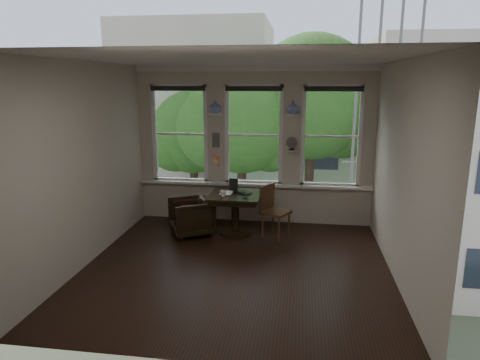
% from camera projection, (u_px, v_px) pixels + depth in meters
% --- Properties ---
extents(ground, '(4.50, 4.50, 0.00)m').
position_uv_depth(ground, '(236.00, 267.00, 6.38)').
color(ground, black).
rests_on(ground, ground).
extents(ceiling, '(4.50, 4.50, 0.00)m').
position_uv_depth(ceiling, '(236.00, 59.00, 5.70)').
color(ceiling, silver).
rests_on(ceiling, ground).
extents(wall_back, '(4.50, 0.00, 4.50)m').
position_uv_depth(wall_back, '(254.00, 145.00, 8.21)').
color(wall_back, beige).
rests_on(wall_back, ground).
extents(wall_front, '(4.50, 0.00, 4.50)m').
position_uv_depth(wall_front, '(199.00, 218.00, 3.87)').
color(wall_front, beige).
rests_on(wall_front, ground).
extents(wall_left, '(0.00, 4.50, 4.50)m').
position_uv_depth(wall_left, '(87.00, 164.00, 6.35)').
color(wall_left, beige).
rests_on(wall_left, ground).
extents(wall_right, '(0.00, 4.50, 4.50)m').
position_uv_depth(wall_right, '(402.00, 174.00, 5.73)').
color(wall_right, beige).
rests_on(wall_right, ground).
extents(window_left, '(1.10, 0.12, 1.90)m').
position_uv_depth(window_left, '(180.00, 134.00, 8.37)').
color(window_left, white).
rests_on(window_left, ground).
extents(window_center, '(1.10, 0.12, 1.90)m').
position_uv_depth(window_center, '(254.00, 135.00, 8.17)').
color(window_center, white).
rests_on(window_center, ground).
extents(window_right, '(1.10, 0.12, 1.90)m').
position_uv_depth(window_right, '(331.00, 136.00, 7.96)').
color(window_right, white).
rests_on(window_right, ground).
extents(shelf_left, '(0.26, 0.16, 0.03)m').
position_uv_depth(shelf_left, '(215.00, 114.00, 8.08)').
color(shelf_left, white).
rests_on(shelf_left, ground).
extents(shelf_right, '(0.26, 0.16, 0.03)m').
position_uv_depth(shelf_right, '(293.00, 115.00, 7.88)').
color(shelf_right, white).
rests_on(shelf_right, ground).
extents(intercom, '(0.14, 0.06, 0.28)m').
position_uv_depth(intercom, '(216.00, 140.00, 8.22)').
color(intercom, '#59544F').
rests_on(intercom, ground).
extents(sticky_notes, '(0.16, 0.01, 0.24)m').
position_uv_depth(sticky_notes, '(216.00, 158.00, 8.30)').
color(sticky_notes, pink).
rests_on(sticky_notes, ground).
extents(desk_fan, '(0.20, 0.20, 0.24)m').
position_uv_depth(desk_fan, '(292.00, 146.00, 7.99)').
color(desk_fan, '#59544F').
rests_on(desk_fan, ground).
extents(vase_left, '(0.24, 0.24, 0.25)m').
position_uv_depth(vase_left, '(215.00, 107.00, 8.05)').
color(vase_left, silver).
rests_on(vase_left, shelf_left).
extents(vase_right, '(0.24, 0.24, 0.25)m').
position_uv_depth(vase_right, '(293.00, 107.00, 7.85)').
color(vase_right, silver).
rests_on(vase_right, shelf_right).
extents(table, '(0.90, 0.90, 0.75)m').
position_uv_depth(table, '(235.00, 214.00, 7.67)').
color(table, black).
rests_on(table, ground).
extents(armchair_left, '(0.98, 0.97, 0.66)m').
position_uv_depth(armchair_left, '(191.00, 217.00, 7.68)').
color(armchair_left, black).
rests_on(armchair_left, ground).
extents(cushion_red, '(0.45, 0.45, 0.06)m').
position_uv_depth(cushion_red, '(191.00, 210.00, 7.65)').
color(cushion_red, maroon).
rests_on(cushion_red, armchair_left).
extents(side_chair_right, '(0.57, 0.57, 0.92)m').
position_uv_depth(side_chair_right, '(276.00, 212.00, 7.53)').
color(side_chair_right, '#4F361C').
rests_on(side_chair_right, ground).
extents(laptop, '(0.42, 0.38, 0.03)m').
position_uv_depth(laptop, '(241.00, 193.00, 7.62)').
color(laptop, black).
rests_on(laptop, table).
extents(mug, '(0.14, 0.14, 0.10)m').
position_uv_depth(mug, '(223.00, 194.00, 7.42)').
color(mug, white).
rests_on(mug, table).
extents(drinking_glass, '(0.14, 0.14, 0.09)m').
position_uv_depth(drinking_glass, '(245.00, 196.00, 7.32)').
color(drinking_glass, white).
rests_on(drinking_glass, table).
extents(tablet, '(0.16, 0.08, 0.22)m').
position_uv_depth(tablet, '(233.00, 185.00, 7.82)').
color(tablet, black).
rests_on(tablet, table).
extents(papers, '(0.23, 0.31, 0.00)m').
position_uv_depth(papers, '(227.00, 193.00, 7.68)').
color(papers, silver).
rests_on(papers, table).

